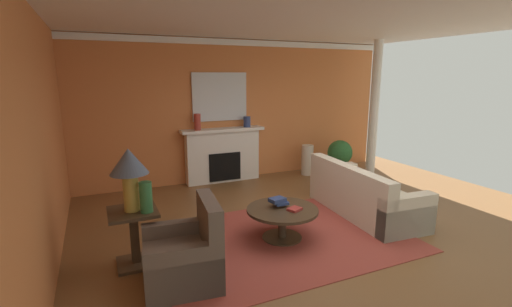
{
  "coord_description": "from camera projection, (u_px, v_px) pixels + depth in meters",
  "views": [
    {
      "loc": [
        -2.85,
        -4.18,
        2.26
      ],
      "look_at": [
        -0.46,
        1.11,
        1.0
      ],
      "focal_mm": 25.2,
      "sensor_mm": 36.0,
      "label": 1
    }
  ],
  "objects": [
    {
      "name": "ground_plane",
      "position": [
        315.0,
        231.0,
        5.35
      ],
      "size": [
        8.82,
        8.82,
        0.0
      ],
      "primitive_type": "plane",
      "color": "brown"
    },
    {
      "name": "wall_fireplace",
      "position": [
        236.0,
        110.0,
        7.9
      ],
      "size": [
        7.39,
        0.12,
        3.02
      ],
      "primitive_type": "cube",
      "color": "#CC723D",
      "rests_on": "ground_plane"
    },
    {
      "name": "wall_window",
      "position": [
        37.0,
        146.0,
        3.91
      ],
      "size": [
        0.12,
        6.92,
        3.02
      ],
      "primitive_type": "cube",
      "color": "#CC723D",
      "rests_on": "ground_plane"
    },
    {
      "name": "ceiling_panel",
      "position": [
        310.0,
        17.0,
        4.97
      ],
      "size": [
        7.39,
        6.92,
        0.06
      ],
      "primitive_type": "cube",
      "color": "white"
    },
    {
      "name": "crown_moulding",
      "position": [
        236.0,
        42.0,
        7.53
      ],
      "size": [
        7.39,
        0.08,
        0.12
      ],
      "primitive_type": "cube",
      "color": "white"
    },
    {
      "name": "area_rug",
      "position": [
        282.0,
        238.0,
        5.09
      ],
      "size": [
        3.48,
        2.46,
        0.01
      ],
      "primitive_type": "cube",
      "color": "#993D33",
      "rests_on": "ground_plane"
    },
    {
      "name": "fireplace",
      "position": [
        223.0,
        156.0,
        7.76
      ],
      "size": [
        1.8,
        0.35,
        1.17
      ],
      "color": "white",
      "rests_on": "ground_plane"
    },
    {
      "name": "mantel_mirror",
      "position": [
        220.0,
        97.0,
        7.6
      ],
      "size": [
        1.2,
        0.04,
        1.01
      ],
      "primitive_type": "cube",
      "color": "silver"
    },
    {
      "name": "sofa",
      "position": [
        363.0,
        197.0,
        5.95
      ],
      "size": [
        1.04,
        2.16,
        0.85
      ],
      "color": "beige",
      "rests_on": "ground_plane"
    },
    {
      "name": "armchair_near_window",
      "position": [
        186.0,
        257.0,
        3.95
      ],
      "size": [
        0.89,
        0.89,
        0.95
      ],
      "color": "brown",
      "rests_on": "ground_plane"
    },
    {
      "name": "coffee_table",
      "position": [
        282.0,
        216.0,
        5.02
      ],
      "size": [
        1.0,
        1.0,
        0.45
      ],
      "color": "#3D2D1E",
      "rests_on": "ground_plane"
    },
    {
      "name": "side_table",
      "position": [
        134.0,
        234.0,
        4.32
      ],
      "size": [
        0.56,
        0.56,
        0.7
      ],
      "color": "#3D2D1E",
      "rests_on": "ground_plane"
    },
    {
      "name": "table_lamp",
      "position": [
        129.0,
        167.0,
        4.14
      ],
      "size": [
        0.44,
        0.44,
        0.75
      ],
      "color": "#B28E38",
      "rests_on": "side_table"
    },
    {
      "name": "vase_mantel_left",
      "position": [
        197.0,
        122.0,
        7.33
      ],
      "size": [
        0.14,
        0.14,
        0.33
      ],
      "primitive_type": "cylinder",
      "color": "#9E3328",
      "rests_on": "fireplace"
    },
    {
      "name": "vase_on_side_table",
      "position": [
        146.0,
        197.0,
        4.17
      ],
      "size": [
        0.15,
        0.15,
        0.36
      ],
      "primitive_type": "cylinder",
      "color": "#33703D",
      "rests_on": "side_table"
    },
    {
      "name": "vase_tall_corner",
      "position": [
        307.0,
        160.0,
        8.32
      ],
      "size": [
        0.27,
        0.27,
        0.7
      ],
      "primitive_type": "cylinder",
      "color": "beige",
      "rests_on": "ground_plane"
    },
    {
      "name": "vase_mantel_right",
      "position": [
        247.0,
        122.0,
        7.78
      ],
      "size": [
        0.15,
        0.15,
        0.23
      ],
      "primitive_type": "cylinder",
      "color": "navy",
      "rests_on": "fireplace"
    },
    {
      "name": "book_red_cover",
      "position": [
        295.0,
        209.0,
        4.93
      ],
      "size": [
        0.22,
        0.21,
        0.03
      ],
      "primitive_type": "cube",
      "rotation": [
        0.0,
        0.0,
        0.39
      ],
      "color": "maroon",
      "rests_on": "coffee_table"
    },
    {
      "name": "book_art_folio",
      "position": [
        280.0,
        202.0,
        5.09
      ],
      "size": [
        0.2,
        0.2,
        0.04
      ],
      "primitive_type": "cube",
      "rotation": [
        0.0,
        0.0,
        -0.03
      ],
      "color": "navy",
      "rests_on": "coffee_table"
    },
    {
      "name": "book_small_novel",
      "position": [
        277.0,
        200.0,
        5.04
      ],
      "size": [
        0.24,
        0.2,
        0.06
      ],
      "primitive_type": "cube",
      "rotation": [
        0.0,
        0.0,
        0.2
      ],
      "color": "navy",
      "rests_on": "coffee_table"
    },
    {
      "name": "potted_plant",
      "position": [
        340.0,
        155.0,
        8.16
      ],
      "size": [
        0.56,
        0.56,
        0.83
      ],
      "color": "#333333",
      "rests_on": "ground_plane"
    },
    {
      "name": "column_white",
      "position": [
        374.0,
        110.0,
        8.02
      ],
      "size": [
        0.2,
        0.2,
        3.02
      ],
      "primitive_type": "cylinder",
      "color": "white",
      "rests_on": "ground_plane"
    }
  ]
}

